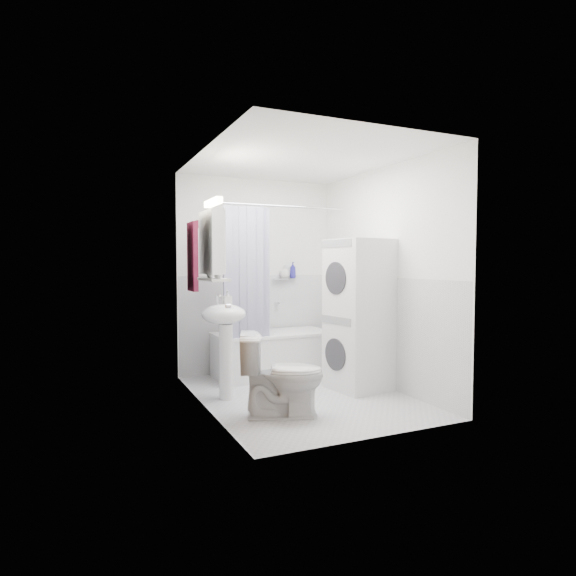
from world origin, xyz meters
name	(u,v)px	position (x,y,z in m)	size (l,w,h in m)	color
floor	(302,396)	(0.00, 0.00, 0.00)	(2.60, 2.60, 0.00)	silver
room_walls	(302,250)	(0.00, 0.00, 1.49)	(2.60, 2.60, 2.60)	white
wainscot	(290,334)	(0.00, 0.29, 0.60)	(1.98, 2.58, 2.58)	white
door	(228,306)	(-0.95, -0.55, 1.00)	(0.05, 2.00, 2.00)	brown
bathtub	(272,352)	(0.05, 0.92, 0.29)	(1.38, 0.65, 0.53)	white
tub_spout	(277,303)	(0.25, 1.25, 0.85)	(0.04, 0.04, 0.12)	silver
curtain_rod	(281,206)	(0.05, 0.65, 2.00)	(0.02, 0.02, 1.56)	silver
shower_curtain	(247,273)	(-0.35, 0.65, 1.25)	(0.55, 0.02, 1.45)	#161A4D
sink	(224,329)	(-0.75, 0.21, 0.70)	(0.44, 0.37, 1.04)	white
medicine_cabinet	(212,241)	(-0.90, 0.10, 1.57)	(0.13, 0.50, 0.71)	white
shelf	(214,279)	(-0.89, 0.10, 1.20)	(0.18, 0.54, 0.03)	silver
shower_caddy	(281,279)	(0.30, 1.24, 1.15)	(0.22, 0.06, 0.02)	silver
towel	(193,255)	(-0.94, 0.75, 1.44)	(0.07, 0.31, 0.76)	#571629
washer_dryer	(359,314)	(0.68, 0.00, 0.80)	(0.64, 0.64, 1.61)	white
toilet	(282,376)	(-0.45, -0.52, 0.36)	(0.41, 0.74, 0.73)	white
soap_pump	(227,304)	(-0.71, 0.25, 0.95)	(0.08, 0.17, 0.08)	gray
shelf_bottle	(218,275)	(-0.89, -0.05, 1.25)	(0.07, 0.18, 0.07)	gray
shelf_cup	(210,273)	(-0.89, 0.22, 1.26)	(0.10, 0.09, 0.10)	gray
shampoo_a	(284,273)	(0.35, 1.24, 1.23)	(0.13, 0.17, 0.13)	gray
shampoo_b	(293,275)	(0.47, 1.24, 1.20)	(0.08, 0.21, 0.08)	navy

